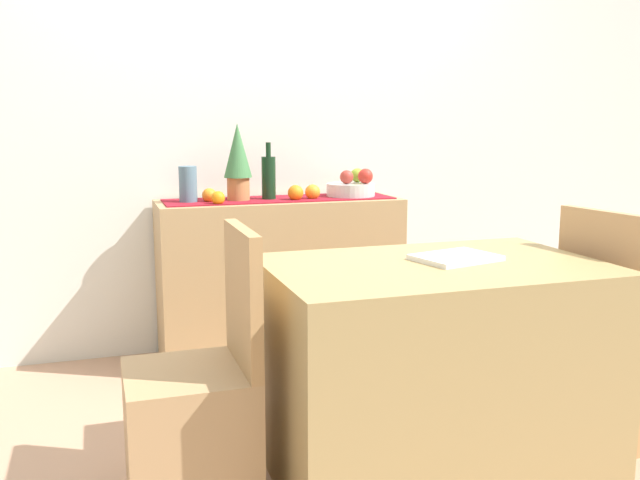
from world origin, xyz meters
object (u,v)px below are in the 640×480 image
at_px(dining_table, 432,365).
at_px(open_book, 456,258).
at_px(wine_bottle, 269,177).
at_px(ceramic_vase, 188,185).
at_px(fruit_bowl, 351,190).
at_px(chair_by_corner, 624,367).
at_px(sideboard_console, 281,278).
at_px(chair_near_window, 195,424).
at_px(potted_plant, 238,159).

height_order(dining_table, open_book, open_book).
distance_m(wine_bottle, ceramic_vase, 0.41).
bearing_deg(wine_bottle, fruit_bowl, 0.00).
height_order(fruit_bowl, chair_by_corner, same).
bearing_deg(wine_bottle, chair_by_corner, -49.81).
bearing_deg(ceramic_vase, fruit_bowl, 0.00).
xyz_separation_m(fruit_bowl, open_book, (-0.08, -1.28, -0.12)).
height_order(fruit_bowl, open_book, fruit_bowl).
relative_size(wine_bottle, dining_table, 0.25).
height_order(sideboard_console, chair_by_corner, chair_by_corner).
bearing_deg(dining_table, ceramic_vase, 117.19).
xyz_separation_m(wine_bottle, dining_table, (0.27, -1.31, -0.57)).
relative_size(fruit_bowl, wine_bottle, 0.88).
relative_size(wine_bottle, ceramic_vase, 1.62).
distance_m(wine_bottle, dining_table, 1.46).
xyz_separation_m(ceramic_vase, chair_near_window, (-0.17, -1.31, -0.65)).
distance_m(sideboard_console, ceramic_vase, 0.69).
distance_m(wine_bottle, chair_near_window, 1.59).
height_order(wine_bottle, potted_plant, potted_plant).
xyz_separation_m(ceramic_vase, open_book, (0.77, -1.28, -0.17)).
xyz_separation_m(potted_plant, open_book, (0.52, -1.28, -0.29)).
relative_size(sideboard_console, fruit_bowl, 4.85).
bearing_deg(dining_table, chair_by_corner, -0.16).
bearing_deg(chair_by_corner, potted_plant, 133.96).
distance_m(fruit_bowl, chair_by_corner, 1.59).
height_order(sideboard_console, dining_table, sideboard_console).
distance_m(potted_plant, chair_near_window, 1.58).
bearing_deg(open_book, chair_near_window, 167.95).
xyz_separation_m(sideboard_console, ceramic_vase, (-0.46, 0.00, 0.50)).
relative_size(sideboard_console, chair_near_window, 1.39).
bearing_deg(chair_near_window, dining_table, -0.00).
height_order(sideboard_console, wine_bottle, wine_bottle).
relative_size(fruit_bowl, chair_near_window, 0.29).
bearing_deg(sideboard_console, dining_table, -80.90).
bearing_deg(potted_plant, sideboard_console, -0.00).
height_order(chair_near_window, chair_by_corner, same).
relative_size(wine_bottle, chair_near_window, 0.33).
height_order(potted_plant, chair_by_corner, potted_plant).
distance_m(potted_plant, chair_by_corner, 1.99).
bearing_deg(potted_plant, chair_near_window, -107.71).
relative_size(ceramic_vase, potted_plant, 0.47).
bearing_deg(wine_bottle, chair_near_window, -113.71).
relative_size(potted_plant, dining_table, 0.33).
xyz_separation_m(sideboard_console, potted_plant, (-0.21, 0.00, 0.63)).
bearing_deg(chair_by_corner, sideboard_console, 128.71).
relative_size(sideboard_console, chair_by_corner, 1.39).
bearing_deg(dining_table, chair_near_window, 180.00).
relative_size(dining_table, chair_by_corner, 1.29).
distance_m(sideboard_console, open_book, 1.36).
distance_m(sideboard_console, wine_bottle, 0.53).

